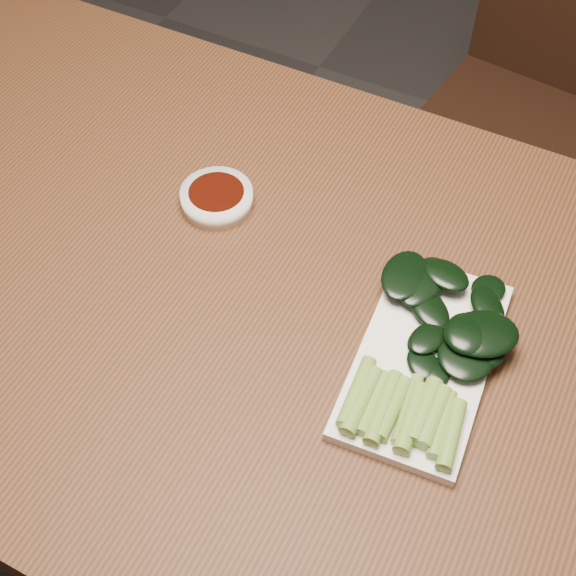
{
  "coord_description": "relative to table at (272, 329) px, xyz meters",
  "views": [
    {
      "loc": [
        0.28,
        -0.51,
        1.52
      ],
      "look_at": [
        0.02,
        0.01,
        0.76
      ],
      "focal_mm": 50.0,
      "sensor_mm": 36.0,
      "label": 1
    }
  ],
  "objects": [
    {
      "name": "ground",
      "position": [
        0.0,
        0.0,
        -0.68
      ],
      "size": [
        6.0,
        6.0,
        0.0
      ],
      "primitive_type": "plane",
      "color": "#323030",
      "rests_on": "ground"
    },
    {
      "name": "table",
      "position": [
        0.0,
        0.0,
        0.0
      ],
      "size": [
        1.4,
        0.8,
        0.75
      ],
      "color": "#4C2A15",
      "rests_on": "ground"
    },
    {
      "name": "chair_far",
      "position": [
        0.15,
        0.86,
        -0.19
      ],
      "size": [
        0.44,
        0.44,
        0.89
      ],
      "rotation": [
        0.0,
        0.0,
        -0.12
      ],
      "color": "black",
      "rests_on": "ground"
    },
    {
      "name": "sauce_bowl",
      "position": [
        -0.13,
        0.1,
        0.08
      ],
      "size": [
        0.09,
        0.09,
        0.02
      ],
      "color": "white",
      "rests_on": "table"
    },
    {
      "name": "serving_plate",
      "position": [
        0.2,
        -0.01,
        0.08
      ],
      "size": [
        0.16,
        0.28,
        0.01
      ],
      "rotation": [
        0.0,
        0.0,
        0.09
      ],
      "color": "white",
      "rests_on": "table"
    },
    {
      "name": "gai_lan",
      "position": [
        0.21,
        -0.0,
        0.1
      ],
      "size": [
        0.19,
        0.28,
        0.03
      ],
      "color": "#75A137",
      "rests_on": "serving_plate"
    }
  ]
}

